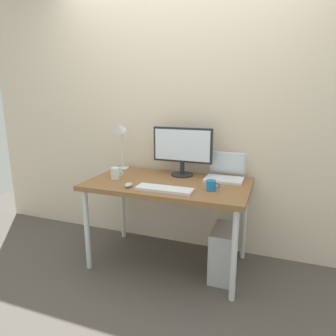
{
  "coord_description": "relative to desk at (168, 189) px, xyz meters",
  "views": [
    {
      "loc": [
        0.84,
        -2.28,
        1.46
      ],
      "look_at": [
        0.0,
        0.0,
        0.87
      ],
      "focal_mm": 32.28,
      "sensor_mm": 36.0,
      "label": 1
    }
  ],
  "objects": [
    {
      "name": "back_wall",
      "position": [
        0.0,
        0.43,
        0.61
      ],
      "size": [
        4.4,
        0.04,
        2.6
      ],
      "primitive_type": "cube",
      "color": "beige",
      "rests_on": "ground_plane"
    },
    {
      "name": "mouse",
      "position": [
        -0.24,
        -0.24,
        0.08
      ],
      "size": [
        0.06,
        0.09,
        0.03
      ],
      "primitive_type": "ellipsoid",
      "color": "#B2B2B7",
      "rests_on": "desk"
    },
    {
      "name": "keyboard",
      "position": [
        0.06,
        -0.23,
        0.08
      ],
      "size": [
        0.44,
        0.14,
        0.02
      ],
      "primitive_type": "cube",
      "color": "silver",
      "rests_on": "desk"
    },
    {
      "name": "desk",
      "position": [
        0.0,
        0.0,
        0.0
      ],
      "size": [
        1.34,
        0.75,
        0.75
      ],
      "color": "brown",
      "rests_on": "ground_plane"
    },
    {
      "name": "ground_plane",
      "position": [
        0.0,
        0.0,
        -0.69
      ],
      "size": [
        6.0,
        6.0,
        0.0
      ],
      "primitive_type": "plane",
      "color": "#4C4742"
    },
    {
      "name": "computer_tower",
      "position": [
        0.49,
        -0.03,
        -0.48
      ],
      "size": [
        0.18,
        0.36,
        0.42
      ],
      "primitive_type": "cube",
      "color": "#B2B2B7",
      "rests_on": "ground_plane"
    },
    {
      "name": "laptop",
      "position": [
        0.43,
        0.26,
        0.12
      ],
      "size": [
        0.32,
        0.28,
        0.22
      ],
      "color": "silver",
      "rests_on": "desk"
    },
    {
      "name": "glass_cup",
      "position": [
        -0.46,
        -0.07,
        0.12
      ],
      "size": [
        0.11,
        0.08,
        0.1
      ],
      "color": "silver",
      "rests_on": "desk"
    },
    {
      "name": "desk_lamp",
      "position": [
        -0.57,
        0.24,
        0.4
      ],
      "size": [
        0.11,
        0.16,
        0.47
      ],
      "color": "silver",
      "rests_on": "desk"
    },
    {
      "name": "coffee_mug",
      "position": [
        0.39,
        -0.11,
        0.11
      ],
      "size": [
        0.11,
        0.07,
        0.08
      ],
      "color": "#1E72BF",
      "rests_on": "desk"
    },
    {
      "name": "monitor",
      "position": [
        0.05,
        0.24,
        0.31
      ],
      "size": [
        0.54,
        0.2,
        0.43
      ],
      "color": "#232328",
      "rests_on": "desk"
    }
  ]
}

